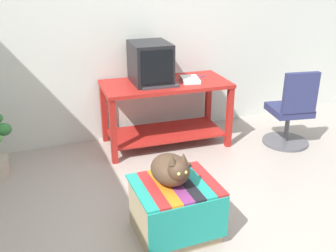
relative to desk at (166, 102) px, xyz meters
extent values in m
plane|color=#9E9389|center=(-0.26, -1.60, -0.50)|extent=(14.00, 14.00, 0.00)
cube|color=silver|center=(-0.26, 0.45, 0.80)|extent=(8.00, 0.10, 2.60)
cube|color=maroon|center=(-0.67, -0.25, -0.15)|extent=(0.06, 0.06, 0.70)
cube|color=maroon|center=(0.63, -0.33, -0.15)|extent=(0.06, 0.06, 0.70)
cube|color=maroon|center=(0.67, 0.25, -0.15)|extent=(0.06, 0.06, 0.70)
cube|color=maroon|center=(-0.63, 0.33, -0.15)|extent=(0.06, 0.06, 0.70)
cube|color=maroon|center=(0.00, 0.00, -0.36)|extent=(1.30, 0.64, 0.02)
cube|color=maroon|center=(0.00, 0.00, 0.21)|extent=(1.42, 0.74, 0.04)
cube|color=black|center=(-0.15, 0.06, 0.24)|extent=(0.30, 0.35, 0.02)
cube|color=black|center=(-0.15, 0.06, 0.45)|extent=(0.43, 0.51, 0.43)
cube|color=black|center=(-0.17, -0.19, 0.46)|extent=(0.33, 0.03, 0.34)
cube|color=#333338|center=(-0.12, -0.14, 0.24)|extent=(0.41, 0.18, 0.02)
cube|color=white|center=(0.27, -0.06, 0.25)|extent=(0.24, 0.30, 0.04)
cube|color=tan|center=(-0.52, -1.55, -0.29)|extent=(0.58, 0.49, 0.42)
cube|color=#1E897A|center=(-0.52, -1.82, -0.25)|extent=(0.61, 0.01, 0.34)
cube|color=#1E897A|center=(-0.78, -1.55, -0.07)|extent=(0.09, 0.53, 0.02)
cube|color=#AD2323|center=(-0.70, -1.55, -0.07)|extent=(0.09, 0.53, 0.02)
cube|color=orange|center=(-0.61, -1.55, -0.07)|extent=(0.09, 0.53, 0.02)
cube|color=#7A2D6B|center=(-0.52, -1.55, -0.07)|extent=(0.09, 0.53, 0.02)
cube|color=black|center=(-0.44, -1.55, -0.07)|extent=(0.09, 0.53, 0.02)
cube|color=#1E897A|center=(-0.35, -1.55, -0.07)|extent=(0.09, 0.53, 0.02)
cube|color=#AD2323|center=(-0.26, -1.55, -0.07)|extent=(0.09, 0.53, 0.02)
ellipsoid|color=#473323|center=(-0.55, -1.51, 0.04)|extent=(0.30, 0.36, 0.21)
sphere|color=#473323|center=(-0.54, -1.64, 0.10)|extent=(0.15, 0.15, 0.15)
cylinder|color=#473323|center=(-0.43, -1.41, -0.04)|extent=(0.26, 0.16, 0.04)
cone|color=#473323|center=(-0.58, -1.64, 0.19)|extent=(0.06, 0.06, 0.07)
cone|color=#473323|center=(-0.50, -1.64, 0.19)|extent=(0.06, 0.06, 0.07)
sphere|color=#C6D151|center=(-0.56, -1.71, 0.11)|extent=(0.02, 0.02, 0.02)
sphere|color=#C6D151|center=(-0.51, -1.70, 0.11)|extent=(0.02, 0.02, 0.02)
ellipsoid|color=#2D7033|center=(-1.69, -0.05, -0.04)|extent=(0.15, 0.15, 0.12)
cylinder|color=#4C4C51|center=(1.30, -0.50, -0.49)|extent=(0.52, 0.52, 0.03)
cylinder|color=#4C4C51|center=(1.30, -0.50, -0.30)|extent=(0.05, 0.05, 0.34)
cube|color=navy|center=(1.30, -0.50, -0.09)|extent=(0.49, 0.49, 0.08)
cube|color=navy|center=(1.27, -0.68, 0.17)|extent=(0.38, 0.13, 0.44)
cylinder|color=#2351B2|center=(0.46, 0.05, 0.24)|extent=(0.14, 0.05, 0.01)
camera|label=1|loc=(-1.47, -3.83, 1.43)|focal=41.69mm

